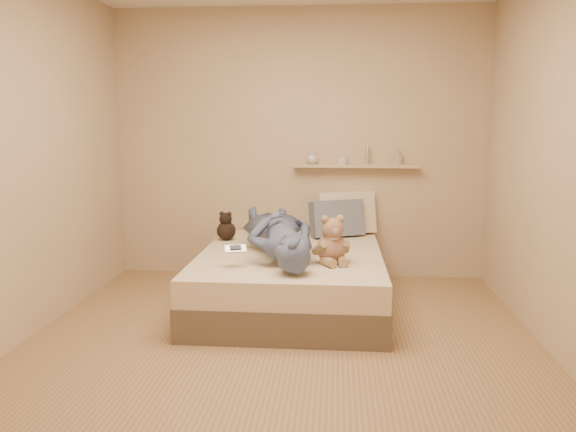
# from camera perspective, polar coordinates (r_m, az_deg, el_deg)

# --- Properties ---
(room) EXTENTS (3.80, 3.80, 3.80)m
(room) POSITION_cam_1_polar(r_m,az_deg,el_deg) (3.62, -0.89, 6.15)
(room) COLOR #93764C
(room) RESTS_ON ground
(bed) EXTENTS (1.50, 1.90, 0.45)m
(bed) POSITION_cam_1_polar(r_m,az_deg,el_deg) (4.72, 0.29, -6.36)
(bed) COLOR brown
(bed) RESTS_ON floor
(game_console) EXTENTS (0.17, 0.11, 0.05)m
(game_console) POSITION_cam_1_polar(r_m,az_deg,el_deg) (4.17, -5.36, -3.33)
(game_console) COLOR #B3B5BA
(game_console) RESTS_ON bed
(teddy_bear) EXTENTS (0.30, 0.31, 0.38)m
(teddy_bear) POSITION_cam_1_polar(r_m,az_deg,el_deg) (4.27, 4.50, -2.79)
(teddy_bear) COLOR #8C634C
(teddy_bear) RESTS_ON bed
(dark_plush) EXTENTS (0.17, 0.17, 0.27)m
(dark_plush) POSITION_cam_1_polar(r_m,az_deg,el_deg) (5.15, -6.31, -1.19)
(dark_plush) COLOR black
(dark_plush) RESTS_ON bed
(pillow_cream) EXTENTS (0.60, 0.41, 0.43)m
(pillow_cream) POSITION_cam_1_polar(r_m,az_deg,el_deg) (5.42, 5.89, 0.27)
(pillow_cream) COLOR beige
(pillow_cream) RESTS_ON bed
(pillow_grey) EXTENTS (0.54, 0.40, 0.36)m
(pillow_grey) POSITION_cam_1_polar(r_m,az_deg,el_deg) (5.29, 4.98, -0.27)
(pillow_grey) COLOR slate
(pillow_grey) RESTS_ON bed
(person) EXTENTS (0.91, 1.61, 0.36)m
(person) POSITION_cam_1_polar(r_m,az_deg,el_deg) (4.54, -1.02, -1.69)
(person) COLOR #485071
(person) RESTS_ON bed
(wall_shelf) EXTENTS (1.20, 0.12, 0.03)m
(wall_shelf) POSITION_cam_1_polar(r_m,az_deg,el_deg) (5.45, 6.87, 5.07)
(wall_shelf) COLOR tan
(wall_shelf) RESTS_ON wall_back
(shelf_bottles) EXTENTS (0.92, 0.12, 0.18)m
(shelf_bottles) POSITION_cam_1_polar(r_m,az_deg,el_deg) (5.44, 5.68, 5.93)
(shelf_bottles) COLOR #B9BFC3
(shelf_bottles) RESTS_ON wall_shelf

